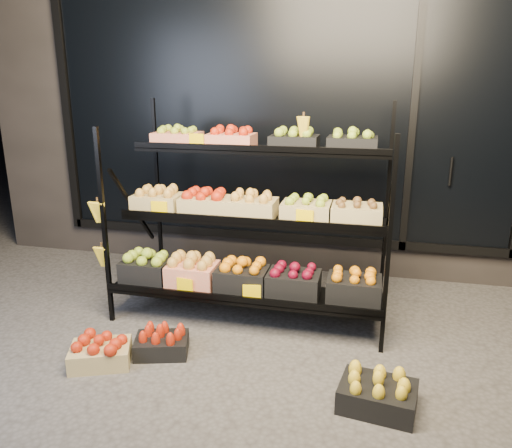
# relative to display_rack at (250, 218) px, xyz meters

# --- Properties ---
(ground) EXTENTS (24.00, 24.00, 0.00)m
(ground) POSITION_rel_display_rack_xyz_m (0.01, -0.60, -0.79)
(ground) COLOR #514F4C
(ground) RESTS_ON ground
(building) EXTENTS (6.00, 2.08, 3.50)m
(building) POSITION_rel_display_rack_xyz_m (0.01, 1.99, 0.96)
(building) COLOR #2D2826
(building) RESTS_ON ground
(display_rack) EXTENTS (2.18, 1.02, 1.66)m
(display_rack) POSITION_rel_display_rack_xyz_m (0.00, 0.00, 0.00)
(display_rack) COLOR black
(display_rack) RESTS_ON ground
(floor_crate_left) EXTENTS (0.46, 0.40, 0.20)m
(floor_crate_left) POSITION_rel_display_rack_xyz_m (-0.77, -1.00, -0.70)
(floor_crate_left) COLOR tan
(floor_crate_left) RESTS_ON ground
(floor_crate_midleft) EXTENTS (0.41, 0.35, 0.19)m
(floor_crate_midleft) POSITION_rel_display_rack_xyz_m (-0.43, -0.79, -0.70)
(floor_crate_midleft) COLOR black
(floor_crate_midleft) RESTS_ON ground
(floor_crate_right) EXTENTS (0.47, 0.37, 0.21)m
(floor_crate_right) POSITION_rel_display_rack_xyz_m (1.01, -1.05, -0.69)
(floor_crate_right) COLOR black
(floor_crate_right) RESTS_ON ground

